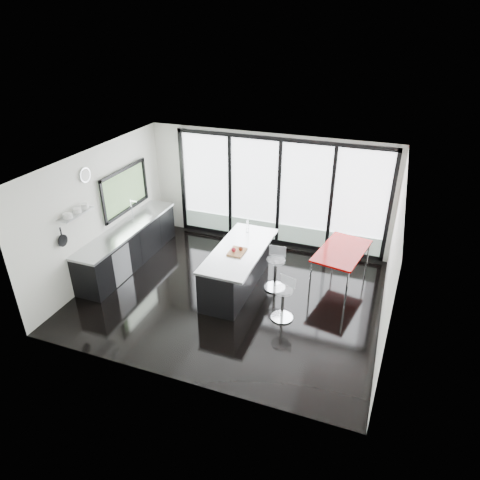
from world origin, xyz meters
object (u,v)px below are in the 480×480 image
at_px(bar_stool_near, 283,304).
at_px(island, 236,268).
at_px(red_table, 340,266).
at_px(bar_stool_far, 275,274).

bearing_deg(bar_stool_near, island, 169.16).
xyz_separation_m(bar_stool_near, red_table, (0.83, 1.62, 0.07)).
height_order(island, bar_stool_near, island).
distance_m(island, bar_stool_near, 1.40).
bearing_deg(red_table, bar_stool_far, -150.96).
xyz_separation_m(bar_stool_far, red_table, (1.24, 0.69, 0.05)).
bearing_deg(island, red_table, 24.42).
distance_m(island, bar_stool_far, 0.83).
xyz_separation_m(island, bar_stool_near, (1.20, -0.70, -0.14)).
height_order(bar_stool_far, red_table, red_table).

